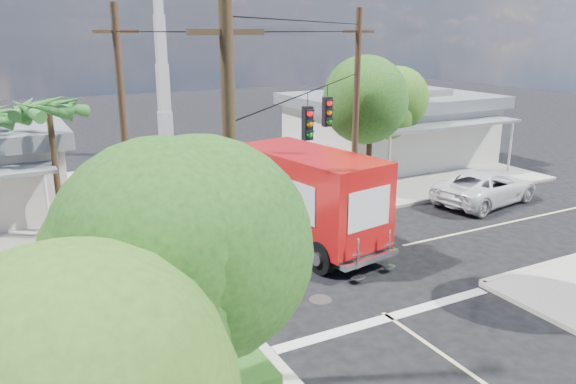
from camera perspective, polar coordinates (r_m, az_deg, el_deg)
ground at (r=20.16m, az=2.69°, el=-7.42°), size 120.00×120.00×0.00m
sidewalk_ne at (r=34.55m, az=9.07°, el=2.54°), size 14.12×14.12×0.14m
road_markings at (r=19.02m, az=4.97°, el=-8.95°), size 32.00×32.00×0.01m
building_ne at (r=35.93m, az=10.27°, el=6.67°), size 11.80×10.20×4.50m
radio_tower at (r=37.31m, az=-12.67°, el=12.02°), size 0.80×0.80×17.00m
tree_sw_front at (r=9.45m, az=-10.44°, el=-7.23°), size 3.88×3.78×6.03m
tree_ne_front at (r=28.31m, az=8.51°, el=9.27°), size 4.21×4.14×6.66m
tree_ne_back at (r=31.68m, az=9.93°, el=8.86°), size 3.77×3.66×5.82m
palm_nw_front at (r=23.64m, az=-23.12°, el=7.54°), size 3.01×3.08×5.59m
utility_poles at (r=19.47m, az=-3.59°, el=6.12°), size 12.00×10.68×9.00m
vending_boxes at (r=28.22m, az=7.68°, el=0.85°), size 1.90×0.50×1.10m
delivery_truck at (r=21.68m, az=0.85°, el=-0.37°), size 3.97×8.90×3.72m
parked_car at (r=28.56m, az=19.44°, el=0.48°), size 6.17×3.64×1.61m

